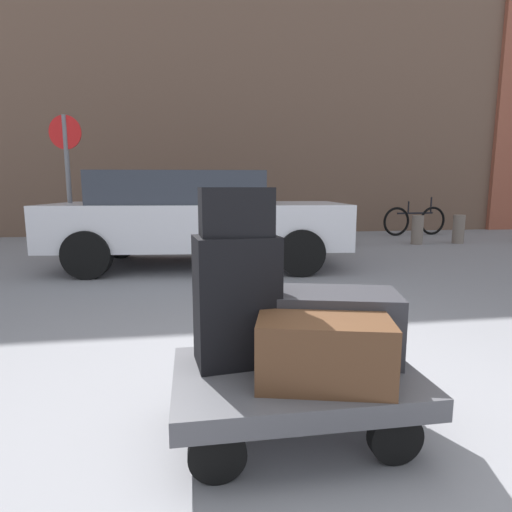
% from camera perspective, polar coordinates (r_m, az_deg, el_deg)
% --- Properties ---
extents(ground_plane, '(60.00, 60.00, 0.00)m').
position_cam_1_polar(ground_plane, '(2.20, 5.25, -23.36)').
color(ground_plane, gray).
extents(building_facade_brick, '(24.00, 1.20, 10.05)m').
position_cam_1_polar(building_facade_brick, '(12.40, 3.45, 27.28)').
color(building_facade_brick, brown).
rests_on(building_facade_brick, ground_plane).
extents(luggage_cart, '(1.13, 0.74, 0.34)m').
position_cam_1_polar(luggage_cart, '(2.07, 5.36, -17.14)').
color(luggage_cart, '#4C4C51').
rests_on(luggage_cart, ground_plane).
extents(suitcase_black_rear_right, '(0.42, 0.30, 0.62)m').
position_cam_1_polar(suitcase_black_rear_right, '(2.02, -2.71, -6.06)').
color(suitcase_black_rear_right, black).
rests_on(suitcase_black_rear_right, luggage_cart).
extents(duffel_bag_charcoal_front_left, '(0.68, 0.49, 0.34)m').
position_cam_1_polar(duffel_bag_charcoal_front_left, '(2.16, 10.69, -9.17)').
color(duffel_bag_charcoal_front_left, '#2D2D33').
rests_on(duffel_bag_charcoal_front_left, luggage_cart).
extents(duffel_bag_brown_stacked_top, '(0.62, 0.41, 0.29)m').
position_cam_1_polar(duffel_bag_brown_stacked_top, '(1.86, 9.24, -12.86)').
color(duffel_bag_brown_stacked_top, '#51331E').
rests_on(duffel_bag_brown_stacked_top, luggage_cart).
extents(duffel_bag_black_topmost_pile, '(0.34, 0.24, 0.22)m').
position_cam_1_polar(duffel_bag_black_topmost_pile, '(1.95, -2.80, 6.05)').
color(duffel_bag_black_topmost_pile, black).
rests_on(duffel_bag_black_topmost_pile, suitcase_black_rear_right).
extents(parked_car, '(4.45, 2.24, 1.42)m').
position_cam_1_polar(parked_car, '(6.42, -8.26, 5.38)').
color(parked_car, silver).
rests_on(parked_car, ground_plane).
extents(bicycle_leaning, '(1.76, 0.22, 0.96)m').
position_cam_1_polar(bicycle_leaning, '(11.33, 20.87, 4.54)').
color(bicycle_leaning, black).
rests_on(bicycle_leaning, ground_plane).
extents(bollard_kerb_near, '(0.24, 0.24, 0.62)m').
position_cam_1_polar(bollard_kerb_near, '(8.87, 12.72, 3.36)').
color(bollard_kerb_near, '#72665B').
rests_on(bollard_kerb_near, ground_plane).
extents(bollard_kerb_mid, '(0.24, 0.24, 0.62)m').
position_cam_1_polar(bollard_kerb_mid, '(9.52, 21.17, 3.35)').
color(bollard_kerb_mid, '#72665B').
rests_on(bollard_kerb_mid, ground_plane).
extents(bollard_kerb_far, '(0.24, 0.24, 0.62)m').
position_cam_1_polar(bollard_kerb_far, '(10.04, 25.94, 3.32)').
color(bollard_kerb_far, '#72665B').
rests_on(bollard_kerb_far, ground_plane).
extents(no_parking_sign, '(0.49, 0.13, 2.26)m').
position_cam_1_polar(no_parking_sign, '(7.02, -24.30, 10.23)').
color(no_parking_sign, slate).
rests_on(no_parking_sign, ground_plane).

